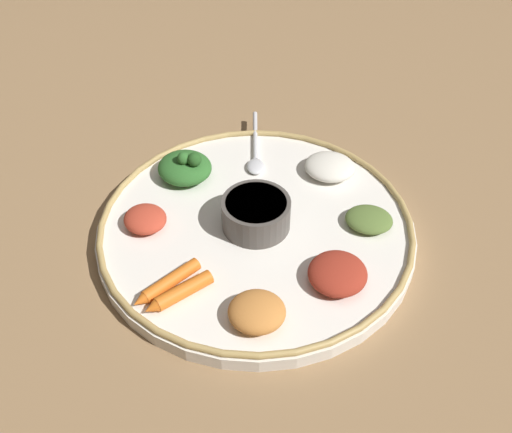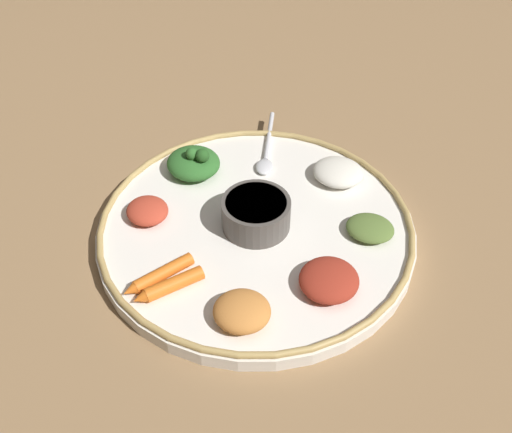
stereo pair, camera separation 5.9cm
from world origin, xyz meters
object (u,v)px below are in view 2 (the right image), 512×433
Objects in this scene: center_bowl at (256,213)px; carrot_near_spoon at (159,275)px; carrot_outer at (169,286)px; greens_pile at (194,163)px; spoon at (266,153)px.

carrot_near_spoon is at bearing -146.93° from center_bowl.
center_bowl is 0.14m from carrot_near_spoon.
carrot_near_spoon is (-0.12, -0.08, -0.01)m from center_bowl.
carrot_outer reaches higher than carrot_near_spoon.
greens_pile is 1.23× the size of carrot_outer.
carrot_outer is (0.01, -0.02, 0.00)m from carrot_near_spoon.
carrot_near_spoon is at bearing 123.30° from carrot_outer.
greens_pile is (-0.07, 0.11, -0.00)m from center_bowl.
center_bowl is 0.15m from carrot_outer.
greens_pile reaches higher than center_bowl.
carrot_outer is at bearing -120.13° from spoon.
carrot_near_spoon is 1.01× the size of carrot_outer.
center_bowl is 1.03× the size of carrot_outer.
greens_pile reaches higher than carrot_near_spoon.
greens_pile is 0.21m from carrot_outer.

